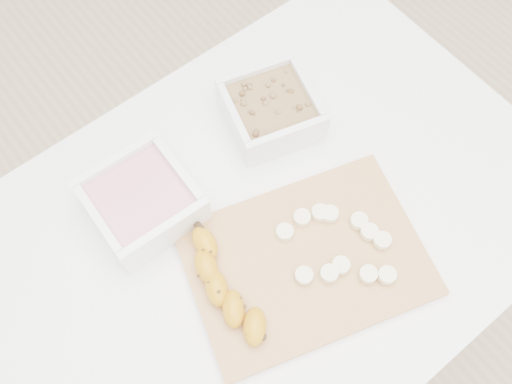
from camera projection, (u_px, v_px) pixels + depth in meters
ground at (263, 321)px, 1.63m from camera, size 3.50×3.50×0.00m
table at (266, 240)px, 1.04m from camera, size 1.00×0.70×0.75m
bowl_yogurt at (142, 201)px, 0.93m from camera, size 0.17×0.17×0.08m
bowl_granola at (271, 110)px, 1.01m from camera, size 0.19×0.19×0.07m
cutting_board at (306, 261)px, 0.92m from camera, size 0.43×0.36×0.01m
banana at (227, 288)px, 0.87m from camera, size 0.12×0.21×0.03m
banana_slices at (339, 244)px, 0.91m from camera, size 0.17×0.19×0.02m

